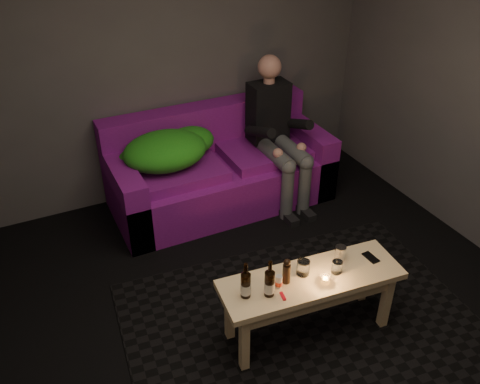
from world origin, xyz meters
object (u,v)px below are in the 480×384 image
object	(u,v)px
person	(276,130)
beer_bottle_a	(246,284)
beer_bottle_b	(269,283)
coffee_table	(311,287)
sofa	(219,171)
steel_cup	(340,253)

from	to	relation	value
person	beer_bottle_a	world-z (taller)	person
person	beer_bottle_a	distance (m)	1.99
beer_bottle_a	person	bearing A→B (deg)	55.24
beer_bottle_b	coffee_table	bearing A→B (deg)	3.51
sofa	beer_bottle_a	world-z (taller)	sofa
beer_bottle_b	steel_cup	xyz separation A→B (m)	(0.60, 0.09, -0.05)
coffee_table	beer_bottle_a	world-z (taller)	beer_bottle_a
sofa	coffee_table	distance (m)	1.84
coffee_table	steel_cup	distance (m)	0.31
coffee_table	beer_bottle_b	bearing A→B (deg)	-176.49
sofa	coffee_table	bearing A→B (deg)	-94.43
beer_bottle_b	steel_cup	size ratio (longest dim) A/B	2.57
coffee_table	beer_bottle_a	distance (m)	0.50
person	beer_bottle_b	size ratio (longest dim) A/B	5.17
steel_cup	sofa	bearing A→B (deg)	94.16
sofa	beer_bottle_a	bearing A→B (deg)	-108.70
person	coffee_table	bearing A→B (deg)	-111.79
sofa	steel_cup	size ratio (longest dim) A/B	19.94
person	coffee_table	xyz separation A→B (m)	(-0.66, -1.66, -0.30)
sofa	beer_bottle_b	size ratio (longest dim) A/B	7.75
beer_bottle_a	steel_cup	bearing A→B (deg)	2.97
coffee_table	steel_cup	bearing A→B (deg)	14.75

